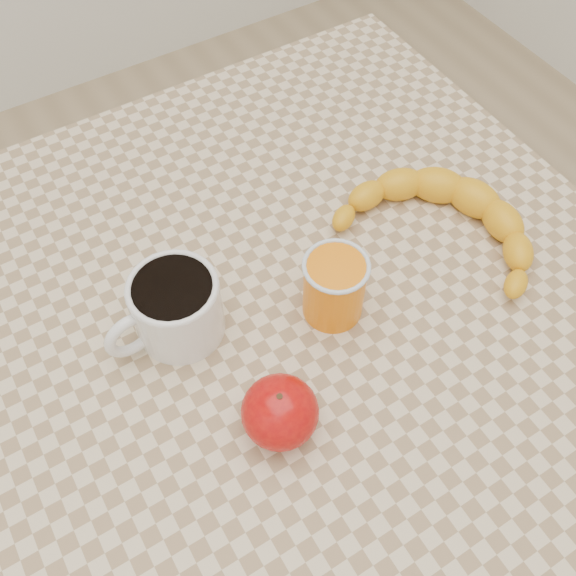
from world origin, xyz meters
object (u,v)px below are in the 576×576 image
apple (280,412)px  banana (445,224)px  table (288,337)px  orange_juice_glass (334,287)px  coffee_mug (174,307)px

apple → banana: 0.31m
table → orange_juice_glass: size_ratio=9.78×
coffee_mug → apple: coffee_mug is taller
banana → apple: bearing=178.8°
table → coffee_mug: coffee_mug is taller
table → banana: bearing=-5.3°
apple → banana: bearing=20.3°
banana → coffee_mug: bearing=150.6°
orange_juice_glass → table: bearing=132.9°
table → orange_juice_glass: bearing=-47.1°
table → apple: bearing=-124.1°
table → apple: apple is taller
orange_juice_glass → banana: 0.17m
orange_juice_glass → apple: bearing=-143.5°
table → apple: 0.19m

